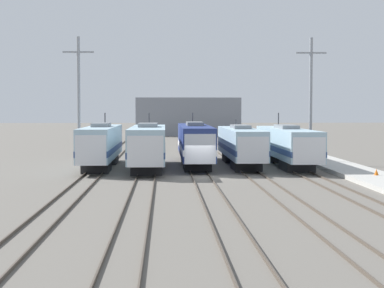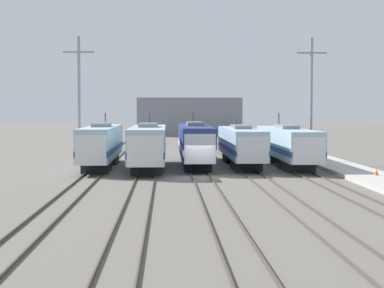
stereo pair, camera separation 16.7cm
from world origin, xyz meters
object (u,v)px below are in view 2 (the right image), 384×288
Objects in this scene: catenary_tower_right at (311,98)px; locomotive_far_right at (287,145)px; locomotive_center_right at (241,145)px; locomotive_center at (195,143)px; locomotive_far_left at (101,145)px; locomotive_center_left at (148,146)px; catenary_tower_left at (79,98)px; traffic_cone at (376,172)px.

locomotive_far_right is at bearing -142.78° from catenary_tower_right.
locomotive_center is at bearing 173.13° from locomotive_center_right.
locomotive_far_left is 4.77m from locomotive_center_left.
locomotive_center_left is at bearing -167.25° from locomotive_far_right.
locomotive_far_left and locomotive_center have the same top height.
locomotive_center_right is 1.45× the size of catenary_tower_right.
locomotive_center_right is at bearing -6.67° from catenary_tower_left.
locomotive_center is 4.46m from locomotive_center_right.
locomotive_far_left and locomotive_center_left have the same top height.
locomotive_center_left is 0.88× the size of locomotive_center.
traffic_cone is at bearing -26.93° from locomotive_center_left.
locomotive_center_right is 1.45× the size of catenary_tower_left.
locomotive_center_right is at bearing 6.23° from locomotive_far_left.
catenary_tower_right is at bearing 9.14° from locomotive_far_left.
locomotive_far_left is at bearing -53.31° from catenary_tower_left.
catenary_tower_right is at bearing 17.59° from locomotive_center_left.
catenary_tower_right is (2.72, 2.07, 4.50)m from locomotive_far_right.
traffic_cone is (1.95, -14.19, -5.95)m from catenary_tower_right.
catenary_tower_right reaches higher than locomotive_center_left.
locomotive_center_left is at bearing -21.98° from locomotive_far_left.
catenary_tower_left is at bearing 174.14° from locomotive_far_right.
locomotive_far_left is at bearing 154.02° from traffic_cone.
locomotive_far_left reaches higher than locomotive_far_right.
locomotive_far_left reaches higher than traffic_cone.
locomotive_center_right is at bearing 177.02° from locomotive_far_right.
locomotive_center is 1.57× the size of catenary_tower_left.
catenary_tower_right is at bearing 0.00° from catenary_tower_left.
locomotive_center_right is (13.28, 1.45, -0.11)m from locomotive_far_left.
locomotive_center_right is (4.43, -0.53, -0.13)m from locomotive_center.
traffic_cone is (17.95, -9.12, -1.57)m from locomotive_center_left.
locomotive_far_left is 17.74m from locomotive_far_right.
locomotive_center is at bearing -173.56° from catenary_tower_right.
locomotive_center is at bearing 40.41° from locomotive_center_left.
locomotive_center is at bearing 175.07° from locomotive_far_right.
locomotive_far_right is (17.70, 1.22, -0.11)m from locomotive_far_left.
locomotive_center_left is at bearing -159.92° from locomotive_center_right.
locomotive_center is 12.18m from catenary_tower_left.
locomotive_far_right is at bearing 3.94° from locomotive_far_left.
locomotive_center_left is 17.35m from catenary_tower_right.
locomotive_center_right is 37.22× the size of traffic_cone.
catenary_tower_right is (22.87, 0.00, 0.00)m from catenary_tower_left.
catenary_tower_left is 1.00× the size of catenary_tower_right.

